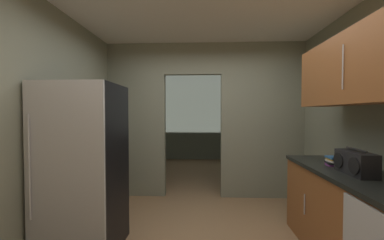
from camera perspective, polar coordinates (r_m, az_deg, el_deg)
name	(u,v)px	position (r m, az deg, el deg)	size (l,w,h in m)	color
kitchen_overhead_slab	(205,11)	(3.16, 3.16, 24.62)	(3.77, 7.53, 0.06)	silver
kitchen_partition	(208,116)	(4.14, 3.84, 1.02)	(3.37, 0.12, 2.66)	gray
adjoining_room_shell	(204,118)	(6.37, 2.90, 0.53)	(3.37, 3.39, 2.66)	gray
kitchen_flank_left	(8,128)	(2.65, -37.77, -1.44)	(0.10, 4.26, 2.66)	gray
refrigerator	(83,168)	(2.80, -24.57, -10.37)	(0.75, 0.73, 1.76)	black
lower_cabinet_run	(361,226)	(2.74, 35.47, -20.07)	(0.63, 1.99, 0.91)	brown
upper_cabinet_counterside	(364,67)	(2.58, 36.01, 10.28)	(0.36, 1.79, 0.65)	brown
boombox	(356,163)	(2.60, 34.58, -8.47)	(0.18, 0.39, 0.23)	black
book_stack	(333,161)	(2.91, 30.78, -8.45)	(0.15, 0.18, 0.10)	#8C3893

